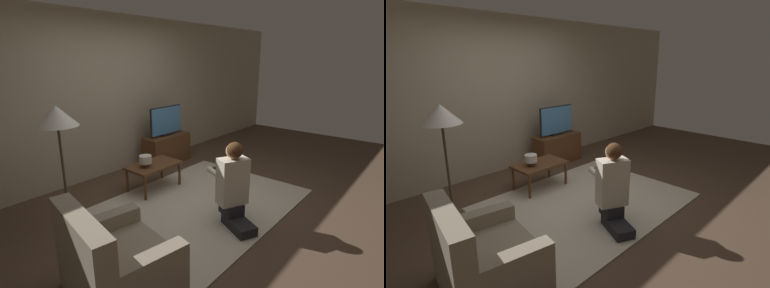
# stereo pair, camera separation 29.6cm
# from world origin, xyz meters

# --- Properties ---
(ground_plane) EXTENTS (10.00, 10.00, 0.00)m
(ground_plane) POSITION_xyz_m (0.00, 0.00, 0.00)
(ground_plane) COLOR brown
(wall_back) EXTENTS (10.00, 0.06, 2.60)m
(wall_back) POSITION_xyz_m (0.00, 1.93, 1.30)
(wall_back) COLOR tan
(wall_back) RESTS_ON ground_plane
(rug) EXTENTS (2.76, 2.05, 0.02)m
(rug) POSITION_xyz_m (0.00, 0.00, 0.01)
(rug) COLOR beige
(rug) RESTS_ON ground_plane
(tv_stand) EXTENTS (0.92, 0.37, 0.53)m
(tv_stand) POSITION_xyz_m (0.88, 1.52, 0.27)
(tv_stand) COLOR brown
(tv_stand) RESTS_ON ground_plane
(tv) EXTENTS (0.75, 0.08, 0.54)m
(tv) POSITION_xyz_m (0.88, 1.52, 0.81)
(tv) COLOR black
(tv) RESTS_ON tv_stand
(coffee_table) EXTENTS (0.77, 0.48, 0.40)m
(coffee_table) POSITION_xyz_m (-0.09, 0.83, 0.35)
(coffee_table) COLOR brown
(coffee_table) RESTS_ON ground_plane
(floor_lamp) EXTENTS (0.46, 0.46, 1.41)m
(floor_lamp) POSITION_xyz_m (-1.39, 0.94, 1.23)
(floor_lamp) COLOR #4C4233
(floor_lamp) RESTS_ON ground_plane
(armchair) EXTENTS (0.88, 1.00, 0.83)m
(armchair) POSITION_xyz_m (-1.72, -0.50, 0.28)
(armchair) COLOR gray
(armchair) RESTS_ON ground_plane
(person_kneeling) EXTENTS (0.57, 0.82, 1.00)m
(person_kneeling) POSITION_xyz_m (-0.16, -0.61, 0.50)
(person_kneeling) COLOR #232328
(person_kneeling) RESTS_ON rug
(table_lamp) EXTENTS (0.18, 0.18, 0.17)m
(table_lamp) POSITION_xyz_m (-0.24, 0.83, 0.50)
(table_lamp) COLOR #4C3823
(table_lamp) RESTS_ON coffee_table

